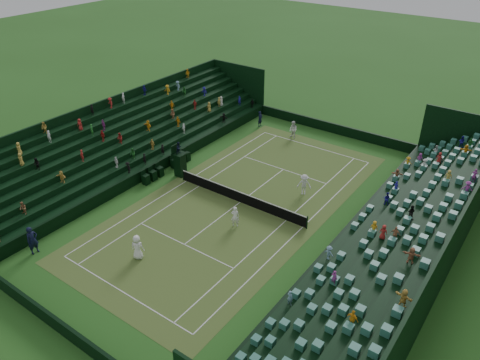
{
  "coord_description": "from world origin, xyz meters",
  "views": [
    {
      "loc": [
        17.59,
        -24.41,
        19.59
      ],
      "look_at": [
        0.0,
        0.0,
        2.0
      ],
      "focal_mm": 35.0,
      "sensor_mm": 36.0,
      "label": 1
    }
  ],
  "objects": [
    {
      "name": "line_judge_north",
      "position": [
        -6.8,
        12.98,
        0.81
      ],
      "size": [
        0.4,
        0.6,
        1.61
      ],
      "primitive_type": "imported",
      "rotation": [
        0.0,
        0.0,
        1.54
      ],
      "color": "black",
      "rests_on": "ground"
    },
    {
      "name": "player_near_east",
      "position": [
        1.51,
        -2.68,
        0.81
      ],
      "size": [
        0.71,
        0.62,
        1.63
      ],
      "primitive_type": "imported",
      "rotation": [
        0.0,
        0.0,
        3.63
      ],
      "color": "white",
      "rests_on": "ground"
    },
    {
      "name": "perimeter_wall_east",
      "position": [
        8.48,
        0.0,
        0.5
      ],
      "size": [
        0.2,
        31.77,
        1.0
      ],
      "primitive_type": "cube",
      "color": "black",
      "rests_on": "ground"
    },
    {
      "name": "ground",
      "position": [
        0.0,
        0.0,
        0.0
      ],
      "size": [
        160.0,
        160.0,
        0.0
      ],
      "primitive_type": "plane",
      "color": "#275B1C",
      "rests_on": "ground"
    },
    {
      "name": "player_near_west",
      "position": [
        -1.47,
        -9.15,
        0.88
      ],
      "size": [
        1.01,
        0.85,
        1.75
      ],
      "primitive_type": "imported",
      "rotation": [
        0.0,
        0.0,
        3.55
      ],
      "color": "white",
      "rests_on": "ground"
    },
    {
      "name": "courtside_chairs",
      "position": [
        -7.88,
        0.29,
        0.45
      ],
      "size": [
        0.54,
        5.51,
        1.18
      ],
      "color": "black",
      "rests_on": "ground"
    },
    {
      "name": "line_judge_south",
      "position": [
        -7.38,
        -12.71,
        0.99
      ],
      "size": [
        0.53,
        0.76,
        1.98
      ],
      "primitive_type": "imported",
      "rotation": [
        0.0,
        0.0,
        1.48
      ],
      "color": "black",
      "rests_on": "ground"
    },
    {
      "name": "north_grandstand",
      "position": [
        12.66,
        0.0,
        1.55
      ],
      "size": [
        6.6,
        32.0,
        4.9
      ],
      "color": "black",
      "rests_on": "ground"
    },
    {
      "name": "court_surface",
      "position": [
        0.0,
        0.0,
        0.01
      ],
      "size": [
        12.97,
        26.77,
        0.01
      ],
      "primitive_type": "cube",
      "color": "#2D6A23",
      "rests_on": "ground"
    },
    {
      "name": "tennis_net",
      "position": [
        0.0,
        0.0,
        0.53
      ],
      "size": [
        11.67,
        0.1,
        1.06
      ],
      "color": "black",
      "rests_on": "ground"
    },
    {
      "name": "south_grandstand",
      "position": [
        -12.66,
        0.0,
        1.55
      ],
      "size": [
        6.6,
        32.0,
        4.9
      ],
      "color": "black",
      "rests_on": "ground"
    },
    {
      "name": "perimeter_wall_north",
      "position": [
        0.0,
        15.88,
        0.5
      ],
      "size": [
        17.17,
        0.2,
        1.0
      ],
      "primitive_type": "cube",
      "color": "black",
      "rests_on": "ground"
    },
    {
      "name": "umpire_chair",
      "position": [
        -6.53,
        0.49,
        1.33
      ],
      "size": [
        0.99,
        0.99,
        3.11
      ],
      "color": "black",
      "rests_on": "ground"
    },
    {
      "name": "perimeter_wall_south",
      "position": [
        0.0,
        -15.88,
        0.5
      ],
      "size": [
        17.17,
        0.2,
        1.0
      ],
      "primitive_type": "cube",
      "color": "black",
      "rests_on": "ground"
    },
    {
      "name": "perimeter_wall_west",
      "position": [
        -8.48,
        0.0,
        0.5
      ],
      "size": [
        0.2,
        31.77,
        1.0
      ],
      "primitive_type": "cube",
      "color": "black",
      "rests_on": "ground"
    },
    {
      "name": "player_far_east",
      "position": [
        3.34,
        3.93,
        0.87
      ],
      "size": [
        1.29,
        1.09,
        1.73
      ],
      "primitive_type": "imported",
      "rotation": [
        0.0,
        0.0,
        0.48
      ],
      "color": "white",
      "rests_on": "ground"
    },
    {
      "name": "player_far_west",
      "position": [
        -2.61,
        12.49,
        0.86
      ],
      "size": [
        0.98,
        0.85,
        1.71
      ],
      "primitive_type": "imported",
      "rotation": [
        0.0,
        0.0,
        -0.27
      ],
      "color": "white",
      "rests_on": "ground"
    }
  ]
}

